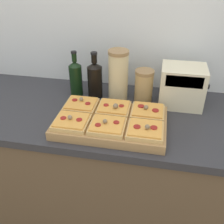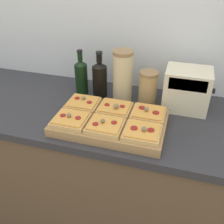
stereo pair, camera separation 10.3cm
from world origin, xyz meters
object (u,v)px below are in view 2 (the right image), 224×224
Objects in this scene: grain_jar_tall at (123,76)px; grain_jar_short at (148,87)px; olive_oil_bottle at (81,76)px; toaster_oven at (187,89)px; wine_bottle at (100,78)px; cutting_board at (110,123)px.

grain_jar_tall is 1.55× the size of grain_jar_short.
toaster_oven is at bearing -0.08° from olive_oil_bottle.
wine_bottle is at bearing -180.00° from grain_jar_short.
toaster_oven is (0.20, -0.00, 0.02)m from grain_jar_short.
grain_jar_tall is 1.12× the size of toaster_oven.
olive_oil_bottle reaches higher than grain_jar_short.
grain_jar_short is at bearing 179.76° from toaster_oven.
grain_jar_short is 0.73× the size of toaster_oven.
grain_jar_tall reaches higher than grain_jar_short.
olive_oil_bottle is at bearing 180.00° from grain_jar_short.
grain_jar_tall is at bearing 179.86° from toaster_oven.
olive_oil_bottle is at bearing 132.58° from cutting_board.
wine_bottle is 0.14m from grain_jar_tall.
toaster_oven reaches higher than cutting_board.
olive_oil_bottle is (-0.26, 0.28, 0.09)m from cutting_board.
wine_bottle is 1.44× the size of grain_jar_short.
cutting_board is at bearing -62.51° from wine_bottle.
wine_bottle is 1.05× the size of toaster_oven.
wine_bottle is at bearing 117.49° from cutting_board.
cutting_board is 0.32m from grain_jar_short.
wine_bottle reaches higher than toaster_oven.
cutting_board is 2.08× the size of toaster_oven.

